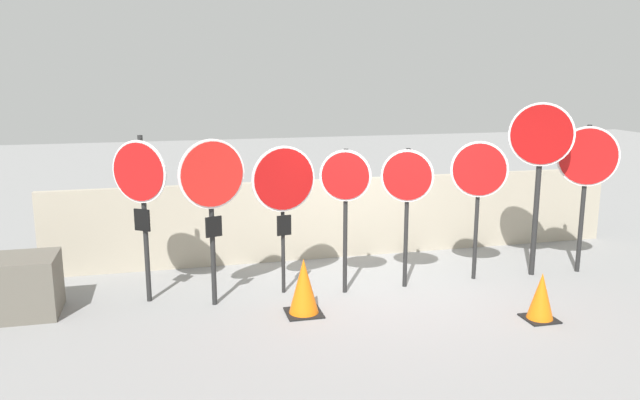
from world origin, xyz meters
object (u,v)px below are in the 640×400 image
at_px(stop_sign_6, 540,153).
at_px(storage_crate, 22,286).
at_px(stop_sign_2, 284,186).
at_px(stop_sign_4, 407,186).
at_px(traffic_cone_0, 541,297).
at_px(stop_sign_0, 140,185).
at_px(traffic_cone_1, 304,287).
at_px(stop_sign_3, 345,188).
at_px(stop_sign_1, 212,187).
at_px(stop_sign_5, 479,178).
at_px(stop_sign_7, 587,166).

bearing_deg(stop_sign_6, storage_crate, -147.35).
distance_m(stop_sign_2, stop_sign_6, 3.81).
xyz_separation_m(stop_sign_4, traffic_cone_0, (1.22, -1.51, -1.18)).
bearing_deg(stop_sign_6, stop_sign_0, -148.52).
distance_m(stop_sign_0, traffic_cone_1, 2.49).
height_order(stop_sign_3, traffic_cone_1, stop_sign_3).
relative_size(stop_sign_0, traffic_cone_1, 3.06).
distance_m(stop_sign_1, stop_sign_5, 3.82).
bearing_deg(stop_sign_4, stop_sign_5, 30.37).
height_order(stop_sign_2, stop_sign_4, stop_sign_2).
bearing_deg(stop_sign_2, traffic_cone_1, -92.42).
relative_size(stop_sign_2, storage_crate, 2.34).
height_order(stop_sign_5, storage_crate, stop_sign_5).
bearing_deg(traffic_cone_1, stop_sign_5, 14.10).
bearing_deg(stop_sign_4, stop_sign_7, 26.80).
distance_m(stop_sign_3, traffic_cone_1, 1.47).
bearing_deg(stop_sign_1, stop_sign_7, -17.74).
height_order(stop_sign_2, stop_sign_5, stop_sign_2).
height_order(stop_sign_4, traffic_cone_0, stop_sign_4).
xyz_separation_m(stop_sign_0, stop_sign_2, (1.87, -0.12, -0.07)).
height_order(stop_sign_1, stop_sign_2, stop_sign_1).
relative_size(stop_sign_3, stop_sign_6, 0.78).
height_order(stop_sign_2, stop_sign_6, stop_sign_6).
bearing_deg(traffic_cone_0, stop_sign_3, 145.05).
relative_size(stop_sign_4, storage_crate, 2.26).
bearing_deg(stop_sign_3, stop_sign_5, 23.40).
height_order(stop_sign_0, stop_sign_7, stop_sign_7).
bearing_deg(stop_sign_5, storage_crate, -154.72).
relative_size(stop_sign_2, stop_sign_4, 1.03).
relative_size(stop_sign_0, stop_sign_4, 1.12).
relative_size(stop_sign_5, stop_sign_6, 0.79).
xyz_separation_m(stop_sign_4, stop_sign_5, (1.13, 0.07, 0.05)).
xyz_separation_m(stop_sign_4, stop_sign_7, (2.86, 0.00, 0.17)).
bearing_deg(stop_sign_0, stop_sign_6, 32.15).
xyz_separation_m(stop_sign_1, stop_sign_7, (5.54, 0.07, 0.05)).
bearing_deg(stop_sign_7, stop_sign_6, -157.18).
bearing_deg(stop_sign_4, traffic_cone_1, -132.33).
bearing_deg(stop_sign_0, stop_sign_2, 31.05).
height_order(stop_sign_1, stop_sign_7, stop_sign_7).
relative_size(stop_sign_3, stop_sign_5, 0.98).
bearing_deg(traffic_cone_1, stop_sign_6, 10.10).
bearing_deg(stop_sign_5, stop_sign_4, -149.92).
xyz_separation_m(stop_sign_5, storage_crate, (-6.23, 0.13, -1.16)).
height_order(stop_sign_0, stop_sign_1, stop_sign_0).
height_order(stop_sign_2, stop_sign_3, stop_sign_2).
distance_m(stop_sign_0, stop_sign_3, 2.70).
height_order(stop_sign_0, stop_sign_4, stop_sign_0).
height_order(stop_sign_3, storage_crate, stop_sign_3).
xyz_separation_m(stop_sign_7, traffic_cone_1, (-4.47, -0.62, -1.29)).
bearing_deg(stop_sign_6, stop_sign_5, -148.03).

